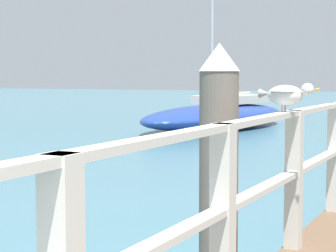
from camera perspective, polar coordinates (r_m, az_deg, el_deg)
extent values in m
cube|color=beige|center=(3.65, 4.93, -8.32)|extent=(0.12, 0.12, 1.09)
cube|color=beige|center=(5.11, 11.19, -4.73)|extent=(0.12, 0.12, 1.09)
cube|color=beige|center=(6.61, 14.62, -2.72)|extent=(0.12, 0.12, 1.09)
cylinder|color=#6B6056|center=(4.63, 4.54, -6.61)|extent=(0.28, 0.28, 1.85)
cone|color=white|center=(4.55, 4.62, 6.17)|extent=(0.29, 0.29, 0.20)
ellipsoid|color=white|center=(4.77, 10.44, 2.73)|extent=(0.30, 0.18, 0.15)
sphere|color=white|center=(4.70, 12.38, 3.22)|extent=(0.09, 0.09, 0.09)
cone|color=gold|center=(4.67, 13.11, 3.21)|extent=(0.05, 0.03, 0.02)
cone|color=#939399|center=(4.85, 8.63, 2.90)|extent=(0.09, 0.08, 0.07)
ellipsoid|color=#939399|center=(4.77, 10.45, 3.05)|extent=(0.25, 0.21, 0.04)
cylinder|color=tan|center=(4.80, 10.45, 1.55)|extent=(0.01, 0.01, 0.05)
cylinder|color=tan|center=(4.76, 10.19, 1.52)|extent=(0.01, 0.01, 0.05)
ellipsoid|color=navy|center=(22.37, 4.45, 0.87)|extent=(3.94, 8.75, 0.86)
cylinder|color=#B2B2B7|center=(23.27, 5.71, 2.91)|extent=(0.45, 2.95, 0.08)
cube|color=beige|center=(23.24, 5.66, 2.42)|extent=(2.00, 3.23, 0.30)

